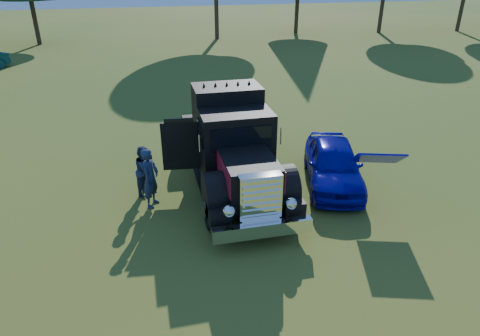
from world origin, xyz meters
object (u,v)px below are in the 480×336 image
object	(u,v)px
spectator_near	(151,178)
spectator_far	(145,170)
diamond_t_truck	(233,149)
hotrod_coupe	(334,163)

from	to	relation	value
spectator_near	spectator_far	size ratio (longest dim) A/B	1.14
diamond_t_truck	spectator_far	distance (m)	2.71
spectator_far	hotrod_coupe	bearing A→B (deg)	-74.83
hotrod_coupe	spectator_near	bearing A→B (deg)	-179.27
spectator_far	diamond_t_truck	bearing A→B (deg)	-71.52
spectator_near	spectator_far	distance (m)	0.78
hotrod_coupe	spectator_near	size ratio (longest dim) A/B	2.50
hotrod_coupe	spectator_near	xyz separation A→B (m)	(-5.64, -0.07, 0.19)
spectator_near	spectator_far	bearing A→B (deg)	37.83
spectator_near	diamond_t_truck	bearing A→B (deg)	-49.04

